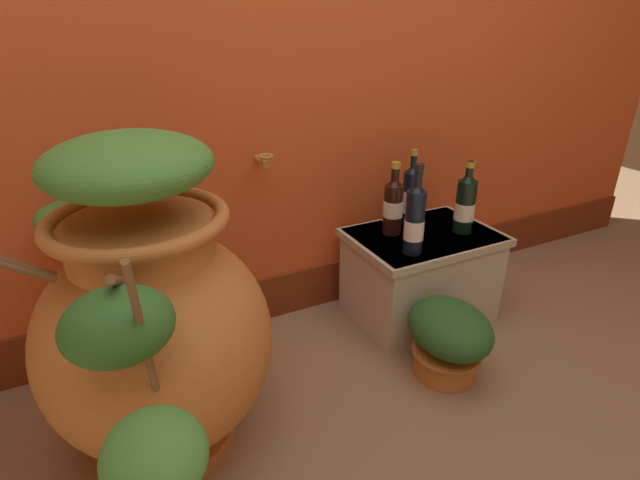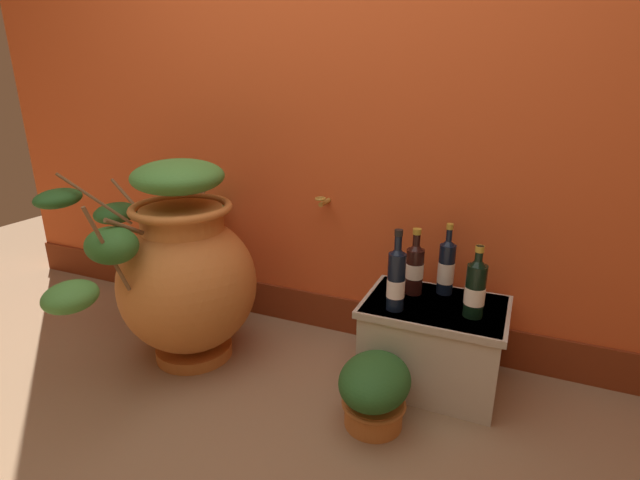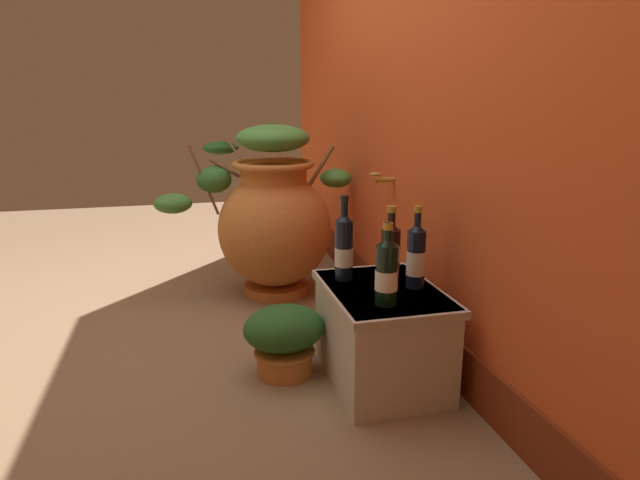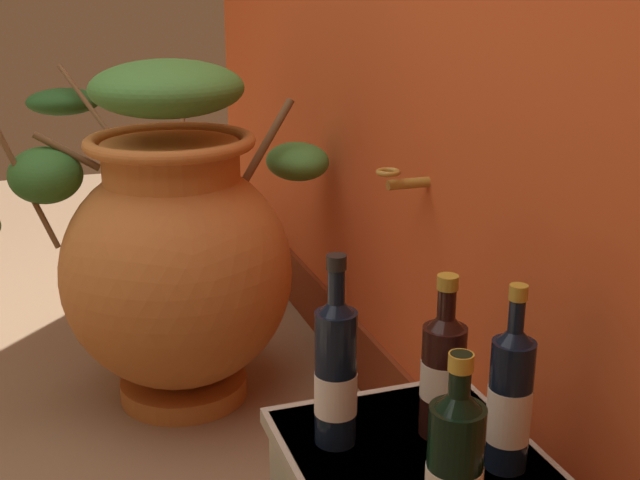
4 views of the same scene
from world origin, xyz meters
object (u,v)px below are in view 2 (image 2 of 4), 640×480
at_px(wine_bottle_left, 475,287).
at_px(potted_shrub, 374,390).
at_px(wine_bottle_back, 415,266).
at_px(wine_bottle_middle, 446,266).
at_px(terracotta_urn, 183,270).
at_px(wine_bottle_right, 396,278).

xyz_separation_m(wine_bottle_left, potted_shrub, (-0.30, -0.31, -0.35)).
bearing_deg(wine_bottle_back, wine_bottle_left, -23.86).
bearing_deg(wine_bottle_back, wine_bottle_middle, 23.45).
distance_m(terracotta_urn, wine_bottle_middle, 1.19).
relative_size(wine_bottle_left, wine_bottle_middle, 0.93).
bearing_deg(potted_shrub, terracotta_urn, 173.07).
distance_m(terracotta_urn, wine_bottle_right, 0.98).
bearing_deg(terracotta_urn, wine_bottle_back, 17.47).
height_order(wine_bottle_left, wine_bottle_middle, wine_bottle_middle).
xyz_separation_m(wine_bottle_right, wine_bottle_back, (0.03, 0.19, -0.01)).
height_order(terracotta_urn, wine_bottle_middle, terracotta_urn).
bearing_deg(terracotta_urn, wine_bottle_left, 8.82).
relative_size(wine_bottle_middle, wine_bottle_back, 1.08).
bearing_deg(wine_bottle_back, potted_shrub, -94.40).
xyz_separation_m(terracotta_urn, wine_bottle_left, (1.27, 0.20, 0.06)).
distance_m(wine_bottle_left, wine_bottle_right, 0.31).
bearing_deg(wine_bottle_back, terracotta_urn, -162.53).
bearing_deg(wine_bottle_middle, terracotta_urn, -161.84).
bearing_deg(wine_bottle_left, wine_bottle_right, -167.48).
bearing_deg(terracotta_urn, potted_shrub, -6.93).
bearing_deg(terracotta_urn, wine_bottle_middle, 18.16).
distance_m(wine_bottle_middle, wine_bottle_back, 0.14).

